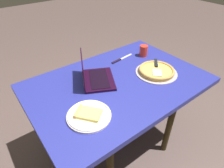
# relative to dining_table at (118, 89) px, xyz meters

# --- Properties ---
(ground_plane) EXTENTS (12.00, 12.00, 0.00)m
(ground_plane) POSITION_rel_dining_table_xyz_m (0.00, 0.00, -0.68)
(ground_plane) COLOR brown
(dining_table) EXTENTS (1.32, 0.89, 0.75)m
(dining_table) POSITION_rel_dining_table_xyz_m (0.00, 0.00, 0.00)
(dining_table) COLOR navy
(dining_table) RESTS_ON ground_plane
(laptop) EXTENTS (0.33, 0.36, 0.21)m
(laptop) POSITION_rel_dining_table_xyz_m (0.14, -0.11, 0.12)
(laptop) COLOR black
(laptop) RESTS_ON dining_table
(pizza_plate) EXTENTS (0.27, 0.27, 0.04)m
(pizza_plate) POSITION_rel_dining_table_xyz_m (0.37, 0.18, 0.09)
(pizza_plate) COLOR white
(pizza_plate) RESTS_ON dining_table
(pizza_tray) EXTENTS (0.33, 0.33, 0.04)m
(pizza_tray) POSITION_rel_dining_table_xyz_m (-0.32, 0.09, 0.09)
(pizza_tray) COLOR #A59BA1
(pizza_tray) RESTS_ON dining_table
(table_knife) EXTENTS (0.25, 0.05, 0.01)m
(table_knife) POSITION_rel_dining_table_xyz_m (-0.22, -0.25, 0.08)
(table_knife) COLOR silver
(table_knife) RESTS_ON dining_table
(drink_cup) EXTENTS (0.07, 0.07, 0.10)m
(drink_cup) POSITION_rel_dining_table_xyz_m (-0.44, -0.18, 0.12)
(drink_cup) COLOR red
(drink_cup) RESTS_ON dining_table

